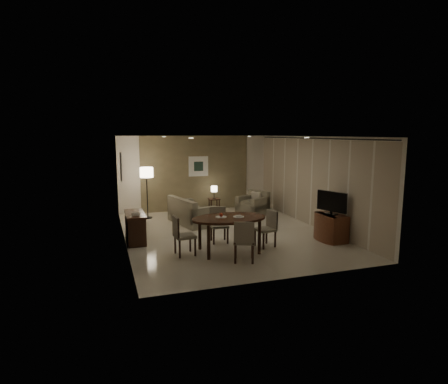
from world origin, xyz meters
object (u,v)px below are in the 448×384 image
object	(u,v)px
tv_cabinet	(331,227)
chair_right	(265,229)
chair_near	(244,241)
floor_lamp	(147,193)
dining_table	(229,235)
side_table	(214,205)
console_desk	(135,227)
sofa	(192,211)
chair_far	(219,225)
armchair	(253,203)
chair_left	(185,236)

from	to	relation	value
tv_cabinet	chair_right	bearing A→B (deg)	178.68
chair_near	floor_lamp	bearing A→B (deg)	-52.03
dining_table	side_table	size ratio (longest dim) A/B	3.76
console_desk	sofa	xyz separation A→B (m)	(1.85, 1.47, 0.03)
dining_table	sofa	distance (m)	3.03
floor_lamp	dining_table	bearing A→B (deg)	-71.57
chair_far	chair_right	distance (m)	1.20
sofa	armchair	xyz separation A→B (m)	(2.30, 0.62, -0.01)
chair_left	floor_lamp	distance (m)	4.14
chair_near	sofa	distance (m)	3.77
chair_far	sofa	bearing A→B (deg)	101.42
chair_far	armchair	xyz separation A→B (m)	(2.10, 2.83, -0.05)
side_table	floor_lamp	xyz separation A→B (m)	(-2.40, -0.33, 0.61)
dining_table	sofa	bearing A→B (deg)	93.43
chair_far	side_table	xyz separation A→B (m)	(0.98, 3.71, -0.21)
tv_cabinet	chair_near	xyz separation A→B (m)	(-2.76, -0.80, 0.12)
tv_cabinet	chair_near	bearing A→B (deg)	-163.94
tv_cabinet	sofa	size ratio (longest dim) A/B	0.52
sofa	side_table	xyz separation A→B (m)	(1.18, 1.50, -0.17)
chair_far	chair_left	xyz separation A→B (m)	(-1.06, -0.72, 0.01)
dining_table	armchair	distance (m)	4.22
chair_left	side_table	xyz separation A→B (m)	(2.04, 4.44, -0.22)
console_desk	side_table	xyz separation A→B (m)	(3.03, 2.97, -0.14)
chair_near	dining_table	bearing A→B (deg)	-61.52
tv_cabinet	sofa	xyz separation A→B (m)	(-3.04, 2.97, 0.06)
tv_cabinet	console_desk	bearing A→B (deg)	162.95
chair_far	sofa	distance (m)	2.22
sofa	side_table	distance (m)	1.92
side_table	chair_near	bearing A→B (deg)	-99.74
console_desk	sofa	bearing A→B (deg)	38.37
sofa	armchair	bearing A→B (deg)	-89.38
tv_cabinet	side_table	bearing A→B (deg)	112.59
console_desk	tv_cabinet	distance (m)	5.11
floor_lamp	sofa	bearing A→B (deg)	-43.85
chair_far	sofa	world-z (taller)	chair_far
console_desk	tv_cabinet	xyz separation A→B (m)	(4.89, -1.50, -0.03)
console_desk	sofa	distance (m)	2.36
tv_cabinet	chair_far	bearing A→B (deg)	165.12
dining_table	chair_far	distance (m)	0.82
side_table	floor_lamp	size ratio (longest dim) A/B	0.28
armchair	chair_near	bearing A→B (deg)	-51.10
chair_left	side_table	bearing A→B (deg)	-29.87
chair_near	floor_lamp	distance (m)	5.17
tv_cabinet	sofa	world-z (taller)	sofa
console_desk	floor_lamp	xyz separation A→B (m)	(0.63, 2.63, 0.47)
chair_far	dining_table	bearing A→B (deg)	-85.03
tv_cabinet	side_table	distance (m)	4.84
tv_cabinet	chair_left	size ratio (longest dim) A/B	0.98
dining_table	floor_lamp	size ratio (longest dim) A/B	1.05
dining_table	side_table	bearing A→B (deg)	77.58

